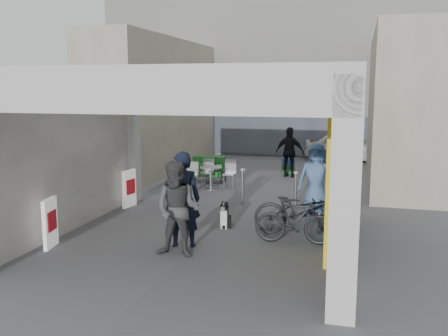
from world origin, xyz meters
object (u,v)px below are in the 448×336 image
(man_crates, at_px, (290,152))
(bicycle_rear, at_px, (295,220))
(produce_stand, at_px, (208,172))
(man_elderly, at_px, (316,179))
(white_van, at_px, (349,147))
(man_with_dog, at_px, (183,199))
(bicycle_front, at_px, (303,211))
(cafe_set, at_px, (210,178))
(border_collie, at_px, (225,217))
(man_back_turned, at_px, (178,209))

(man_crates, distance_m, bicycle_rear, 7.78)
(produce_stand, distance_m, man_elderly, 5.26)
(white_van, bearing_deg, man_elderly, -176.23)
(produce_stand, xyz_separation_m, man_with_dog, (1.56, -6.81, 0.63))
(bicycle_rear, height_order, white_van, white_van)
(man_with_dog, relative_size, bicycle_front, 0.93)
(cafe_set, height_order, man_crates, man_crates)
(man_elderly, bearing_deg, man_with_dog, -119.87)
(produce_stand, xyz_separation_m, white_van, (4.53, 6.20, 0.29))
(border_collie, xyz_separation_m, man_with_dog, (-0.48, -1.52, 0.71))
(man_with_dog, bearing_deg, bicycle_rear, -176.32)
(man_with_dog, height_order, man_elderly, man_with_dog)
(cafe_set, distance_m, produce_stand, 1.03)
(man_crates, bearing_deg, cafe_set, 60.14)
(man_with_dog, height_order, man_crates, man_with_dog)
(bicycle_front, relative_size, white_van, 0.57)
(produce_stand, relative_size, bicycle_front, 0.62)
(cafe_set, relative_size, man_elderly, 0.79)
(man_back_turned, bearing_deg, border_collie, 79.65)
(man_back_turned, bearing_deg, cafe_set, 100.74)
(cafe_set, xyz_separation_m, man_crates, (2.20, 2.59, 0.59))
(cafe_set, relative_size, border_collie, 2.21)
(produce_stand, xyz_separation_m, bicycle_rear, (3.71, -6.07, 0.15))
(man_back_turned, height_order, man_elderly, man_back_turned)
(man_with_dog, relative_size, white_van, 0.53)
(cafe_set, distance_m, man_crates, 3.45)
(man_back_turned, relative_size, white_van, 0.49)
(cafe_set, distance_m, white_van, 8.30)
(border_collie, xyz_separation_m, white_van, (2.50, 11.50, 0.37))
(border_collie, height_order, man_crates, man_crates)
(man_with_dog, height_order, bicycle_front, man_with_dog)
(cafe_set, height_order, man_elderly, man_elderly)
(man_elderly, relative_size, white_van, 0.49)
(man_elderly, bearing_deg, produce_stand, 143.73)
(bicycle_front, distance_m, white_van, 11.68)
(cafe_set, xyz_separation_m, border_collie, (1.67, -4.33, -0.05))
(produce_stand, xyz_separation_m, man_back_turned, (1.67, -7.42, 0.58))
(man_crates, relative_size, bicycle_front, 0.85)
(man_with_dog, bearing_deg, man_elderly, -140.60)
(man_crates, xyz_separation_m, bicycle_rear, (1.15, -7.69, -0.40))
(man_with_dog, xyz_separation_m, man_elderly, (2.36, 3.34, -0.07))
(man_back_turned, height_order, bicycle_rear, man_back_turned)
(cafe_set, relative_size, man_crates, 0.80)
(produce_stand, relative_size, bicycle_rear, 0.79)
(border_collie, height_order, white_van, white_van)
(man_back_turned, bearing_deg, produce_stand, 101.94)
(produce_stand, distance_m, man_crates, 3.08)
(man_back_turned, xyz_separation_m, man_elderly, (2.24, 3.94, -0.01))
(cafe_set, bearing_deg, border_collie, -68.90)
(man_elderly, bearing_deg, white_van, 91.68)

